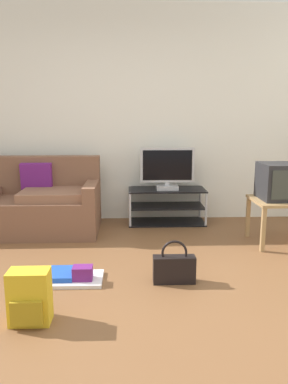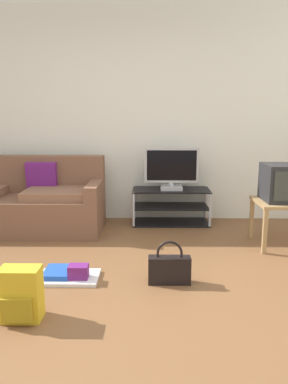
% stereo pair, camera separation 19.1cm
% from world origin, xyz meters
% --- Properties ---
extents(ground_plane, '(9.00, 9.80, 0.02)m').
position_xyz_m(ground_plane, '(0.00, 0.00, -0.01)').
color(ground_plane, brown).
extents(wall_back, '(9.00, 0.10, 2.70)m').
position_xyz_m(wall_back, '(0.00, 2.45, 1.35)').
color(wall_back, silver).
rests_on(wall_back, ground_plane).
extents(couch, '(2.02, 0.81, 0.86)m').
position_xyz_m(couch, '(-1.12, 1.87, 0.32)').
color(couch, brown).
rests_on(couch, ground_plane).
extents(tv_stand, '(0.96, 0.43, 0.44)m').
position_xyz_m(tv_stand, '(0.72, 2.16, 0.22)').
color(tv_stand, black).
rests_on(tv_stand, ground_plane).
extents(flat_tv, '(0.67, 0.22, 0.52)m').
position_xyz_m(flat_tv, '(0.72, 2.14, 0.70)').
color(flat_tv, '#B2B2B7').
rests_on(flat_tv, tv_stand).
extents(side_table, '(0.56, 0.56, 0.48)m').
position_xyz_m(side_table, '(1.82, 1.32, 0.41)').
color(side_table, '#9E7A4C').
rests_on(side_table, ground_plane).
extents(crt_tv, '(0.41, 0.43, 0.38)m').
position_xyz_m(crt_tv, '(1.82, 1.34, 0.67)').
color(crt_tv, '#232326').
rests_on(crt_tv, side_table).
extents(backpack, '(0.26, 0.24, 0.36)m').
position_xyz_m(backpack, '(-0.41, -0.20, 0.18)').
color(backpack, gold).
rests_on(backpack, ground_plane).
extents(handbag, '(0.34, 0.11, 0.36)m').
position_xyz_m(handbag, '(0.61, 0.39, 0.12)').
color(handbag, black).
rests_on(handbag, ground_plane).
extents(floor_tray, '(0.49, 0.33, 0.14)m').
position_xyz_m(floor_tray, '(-0.23, 0.44, 0.04)').
color(floor_tray, silver).
rests_on(floor_tray, ground_plane).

